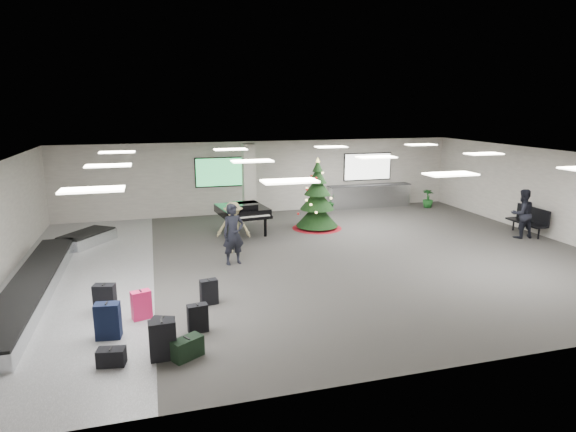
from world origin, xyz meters
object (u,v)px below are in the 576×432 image
object	(u,v)px
pink_suitcase	(141,305)
christmas_tree	(317,204)
grand_piano	(243,211)
traveler_a	(233,234)
potted_plant_left	(332,201)
potted_plant_right	(428,198)
baggage_carousel	(46,275)
traveler_b	(233,228)
service_counter	(369,196)
traveler_bench	(522,214)
bench	(529,219)

from	to	relation	value
pink_suitcase	christmas_tree	xyz separation A→B (m)	(6.56, 6.75, 0.62)
grand_piano	traveler_a	bearing A→B (deg)	-112.21
potted_plant_left	potted_plant_right	xyz separation A→B (m)	(4.60, -0.70, 0.03)
baggage_carousel	traveler_b	size ratio (longest dim) A/B	5.72
service_counter	potted_plant_left	size ratio (longest dim) A/B	4.96
traveler_a	traveler_bench	size ratio (longest dim) A/B	1.04
baggage_carousel	christmas_tree	distance (m)	9.83
traveler_a	potted_plant_left	world-z (taller)	traveler_a
christmas_tree	potted_plant_right	xyz separation A→B (m)	(6.36, 2.29, -0.52)
bench	potted_plant_left	world-z (taller)	bench
traveler_a	potted_plant_left	distance (m)	8.59
grand_piano	potted_plant_right	distance (m)	9.63
baggage_carousel	potted_plant_left	bearing A→B (deg)	31.16
christmas_tree	traveler_bench	world-z (taller)	christmas_tree
service_counter	traveler_a	world-z (taller)	traveler_a
christmas_tree	potted_plant_left	xyz separation A→B (m)	(1.76, 2.99, -0.55)
service_counter	potted_plant_right	size ratio (longest dim) A/B	4.57
christmas_tree	potted_plant_right	size ratio (longest dim) A/B	3.16
christmas_tree	traveler_bench	size ratio (longest dim) A/B	1.55
service_counter	potted_plant_right	bearing A→B (deg)	-17.78
christmas_tree	grand_piano	size ratio (longest dim) A/B	1.21
christmas_tree	bench	xyz separation A→B (m)	(7.33, -3.06, -0.37)
potted_plant_right	traveler_bench	bearing A→B (deg)	-86.58
traveler_bench	potted_plant_left	bearing A→B (deg)	-49.29
potted_plant_right	service_counter	bearing A→B (deg)	162.22
traveler_b	potted_plant_right	size ratio (longest dim) A/B	1.92
potted_plant_right	traveler_b	bearing A→B (deg)	-155.36
grand_piano	potted_plant_right	world-z (taller)	grand_piano
grand_piano	traveler_bench	xyz separation A→B (m)	(9.67, -3.33, 0.03)
pink_suitcase	bench	distance (m)	14.37
service_counter	pink_suitcase	bearing A→B (deg)	-136.08
potted_plant_left	traveler_b	bearing A→B (deg)	-135.79
potted_plant_right	grand_piano	bearing A→B (deg)	-166.00
baggage_carousel	potted_plant_left	world-z (taller)	potted_plant_left
pink_suitcase	bench	xyz separation A→B (m)	(13.89, 3.69, 0.25)
baggage_carousel	grand_piano	size ratio (longest dim) A/B	4.18
baggage_carousel	traveler_a	bearing A→B (deg)	1.53
traveler_a	traveler_bench	bearing A→B (deg)	-11.41
pink_suitcase	potted_plant_left	size ratio (longest dim) A/B	0.84
baggage_carousel	potted_plant_left	size ratio (longest dim) A/B	11.88
potted_plant_left	bench	bearing A→B (deg)	-47.41
pink_suitcase	traveler_bench	distance (m)	13.70
baggage_carousel	service_counter	size ratio (longest dim) A/B	2.40
bench	potted_plant_right	bearing A→B (deg)	101.51
traveler_bench	bench	bearing A→B (deg)	-151.49
grand_piano	bench	size ratio (longest dim) A/B	1.40
traveler_a	baggage_carousel	bearing A→B (deg)	169.64
pink_suitcase	traveler_a	distance (m)	4.29
service_counter	pink_suitcase	world-z (taller)	service_counter
traveler_b	potted_plant_left	bearing A→B (deg)	61.65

